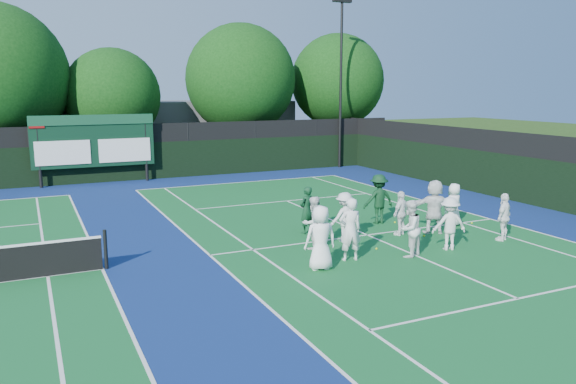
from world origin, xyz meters
name	(u,v)px	position (x,y,z in m)	size (l,w,h in m)	color
ground	(384,243)	(0.00, 0.00, 0.00)	(120.00, 120.00, 0.00)	#203C10
court_apron	(193,258)	(-6.00, 1.00, 0.00)	(34.00, 32.00, 0.01)	navy
near_court	(367,235)	(0.00, 1.00, 0.01)	(11.05, 23.85, 0.01)	#125A27
back_fence	(114,156)	(-6.00, 16.00, 1.36)	(34.00, 0.08, 3.00)	black
divider_fence_right	(559,178)	(9.00, 1.00, 1.36)	(0.08, 32.00, 3.00)	black
scoreboard	(94,142)	(-7.01, 15.59, 2.19)	(6.00, 0.21, 3.55)	black
clubhouse	(157,131)	(-2.00, 24.00, 2.00)	(18.00, 6.00, 4.00)	#55555A
light_pole_right	(341,64)	(7.50, 15.70, 6.30)	(1.20, 0.30, 10.12)	black
tree_c	(115,98)	(-5.27, 19.58, 4.29)	(5.44, 5.44, 7.15)	black
tree_d	(243,82)	(2.59, 19.58, 5.25)	(6.90, 6.90, 8.88)	black
tree_e	(339,83)	(9.61, 19.58, 5.21)	(6.31, 6.31, 8.53)	black
tennis_ball_0	(376,249)	(-0.69, -0.56, 0.03)	(0.07, 0.07, 0.07)	#B7C417
tennis_ball_1	(346,222)	(0.24, 2.81, 0.03)	(0.07, 0.07, 0.07)	#B7C417
tennis_ball_2	(424,236)	(1.60, 0.03, 0.03)	(0.07, 0.07, 0.07)	#B7C417
tennis_ball_4	(395,222)	(1.86, 2.03, 0.03)	(0.07, 0.07, 0.07)	#B7C417
tennis_ball_5	(472,223)	(4.34, 0.76, 0.03)	(0.07, 0.07, 0.07)	#B7C417
player_front_0	(321,238)	(-3.14, -1.50, 0.89)	(0.87, 0.56, 1.78)	white
player_front_1	(350,229)	(-2.00, -1.15, 0.91)	(0.67, 0.44, 1.83)	white
player_front_2	(410,229)	(-0.23, -1.54, 0.84)	(0.82, 0.64, 1.68)	white
player_front_3	(449,224)	(1.30, -1.48, 0.81)	(1.05, 0.60, 1.63)	silver
player_front_4	(504,217)	(3.60, -1.41, 0.78)	(0.92, 0.38, 1.56)	white
player_back_0	(313,223)	(-2.38, 0.37, 0.81)	(0.79, 0.62, 1.63)	silver
player_back_1	(345,217)	(-1.10, 0.66, 0.80)	(1.04, 0.60, 1.61)	silver
player_back_2	(401,213)	(1.02, 0.56, 0.75)	(0.88, 0.37, 1.50)	white
player_back_3	(434,207)	(2.18, 0.28, 0.92)	(1.71, 0.55, 1.85)	white
player_back_4	(454,205)	(3.51, 0.83, 0.77)	(0.75, 0.49, 1.54)	white
coach_left	(307,210)	(-1.73, 2.09, 0.81)	(0.59, 0.39, 1.62)	#0F371D
coach_right	(379,199)	(1.29, 2.27, 0.90)	(1.17, 0.67, 1.81)	#0D3219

